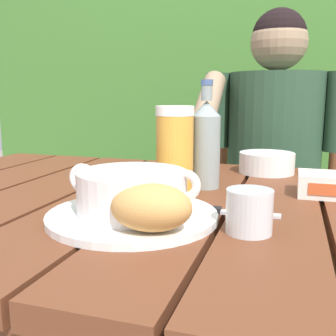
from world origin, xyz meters
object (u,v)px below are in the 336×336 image
Objects in this scene: serving_plate at (133,216)px; bread_roll at (154,208)px; person_eating at (272,164)px; table_knife at (219,211)px; beer_glass at (175,149)px; beer_bottle at (206,143)px; chair_near_diner at (272,217)px; butter_tub at (330,185)px; water_glass_small at (249,211)px; diner_bowl at (267,163)px; soup_bowl at (132,191)px.

bread_roll is at bearing -49.40° from serving_plate.
bread_roll is (-0.12, -0.89, 0.08)m from person_eating.
table_knife is (0.13, 0.08, -0.00)m from serving_plate.
bread_roll is at bearing -79.35° from beer_glass.
table_knife is at bearing -93.95° from person_eating.
beer_bottle is at bearing 89.55° from bread_roll.
chair_near_diner is 0.90m from beer_glass.
bread_roll is 0.34m from beer_bottle.
serving_plate is (-0.18, -1.01, 0.29)m from chair_near_diner.
beer_glass is at bearing 100.65° from bread_roll.
chair_near_diner reaches higher than serving_plate.
bread_roll reaches higher than butter_tub.
water_glass_small is at bearing -89.67° from chair_near_diner.
bread_roll is at bearing -96.37° from chair_near_diner.
beer_glass is 0.32m from butter_tub.
beer_bottle is at bearing -119.25° from diner_bowl.
person_eating is 9.82× the size of bread_roll.
beer_bottle is (-0.12, -0.75, 0.38)m from chair_near_diner.
bread_roll is at bearing -102.47° from diner_bowl.
serving_plate is at bearing -92.54° from beer_glass.
diner_bowl is (0.18, 0.47, -0.02)m from soup_bowl.
beer_glass is 1.26× the size of diner_bowl.
chair_near_diner is at bearing 86.70° from table_knife.
table_knife is (-0.05, -0.74, 0.04)m from person_eating.
chair_near_diner is at bearing 79.65° from soup_bowl.
chair_near_diner is 1.08m from soup_bowl.
serving_plate is 1.98× the size of diner_bowl.
chair_near_diner is at bearing 89.19° from person_eating.
bread_roll is 0.90× the size of diner_bowl.
diner_bowl is at bearing 68.69° from serving_plate.
chair_near_diner is 0.85m from beer_bottle.
serving_plate is 0.51m from diner_bowl.
soup_bowl is at bearing -141.10° from butter_tub.
person_eating is at bearing -90.81° from chair_near_diner.
person_eating is at bearing 104.40° from butter_tub.
table_knife is (-0.06, 0.08, -0.03)m from water_glass_small.
beer_glass is at bearing -105.97° from person_eating.
diner_bowl is at bearing 56.02° from beer_glass.
serving_plate is 1.23× the size of soup_bowl.
butter_tub reaches higher than table_knife.
beer_glass is 0.20m from table_knife.
serving_plate is at bearing -100.35° from chair_near_diner.
diner_bowl is (-0.00, -0.54, 0.31)m from chair_near_diner.
diner_bowl is at bearing 68.69° from soup_bowl.
bread_roll is at bearing -97.57° from person_eating.
beer_bottle is at bearing 179.96° from butter_tub.
table_knife is (-0.19, -0.18, -0.02)m from butter_tub.
water_glass_small is (0.19, -0.01, -0.02)m from soup_bowl.
chair_near_diner is 0.98m from table_knife.
person_eating is 0.64m from beer_glass.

